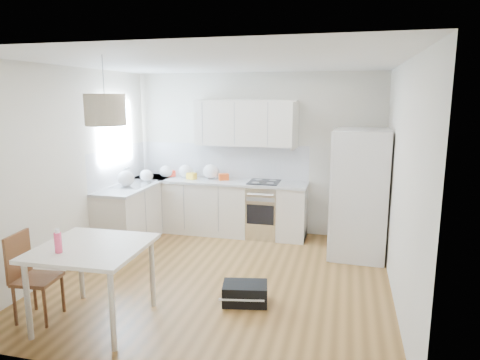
{
  "coord_description": "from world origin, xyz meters",
  "views": [
    {
      "loc": [
        1.5,
        -4.97,
        2.31
      ],
      "look_at": [
        0.14,
        0.4,
        1.22
      ],
      "focal_mm": 32.0,
      "sensor_mm": 36.0,
      "label": 1
    }
  ],
  "objects_px": {
    "refrigerator": "(361,193)",
    "dining_chair": "(37,277)",
    "gym_bag": "(245,293)",
    "dining_table": "(92,255)"
  },
  "relations": [
    {
      "from": "dining_table",
      "to": "dining_chair",
      "type": "relative_size",
      "value": 1.16
    },
    {
      "from": "refrigerator",
      "to": "dining_chair",
      "type": "xyz_separation_m",
      "value": [
        -3.28,
        -2.78,
        -0.46
      ]
    },
    {
      "from": "gym_bag",
      "to": "refrigerator",
      "type": "bearing_deg",
      "value": 45.59
    },
    {
      "from": "dining_table",
      "to": "gym_bag",
      "type": "height_order",
      "value": "dining_table"
    },
    {
      "from": "dining_chair",
      "to": "dining_table",
      "type": "bearing_deg",
      "value": 2.78
    },
    {
      "from": "dining_chair",
      "to": "gym_bag",
      "type": "xyz_separation_m",
      "value": [
        2.01,
        0.86,
        -0.35
      ]
    },
    {
      "from": "gym_bag",
      "to": "dining_table",
      "type": "bearing_deg",
      "value": -162.36
    },
    {
      "from": "dining_chair",
      "to": "gym_bag",
      "type": "height_order",
      "value": "dining_chair"
    },
    {
      "from": "gym_bag",
      "to": "dining_chair",
      "type": "bearing_deg",
      "value": -167.82
    },
    {
      "from": "dining_chair",
      "to": "gym_bag",
      "type": "distance_m",
      "value": 2.22
    }
  ]
}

